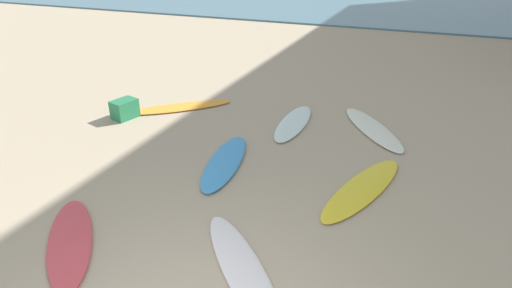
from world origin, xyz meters
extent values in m
ellipsoid|color=#449CDE|center=(-1.23, 3.87, 0.04)|extent=(0.89, 2.25, 0.09)
ellipsoid|color=white|center=(-0.51, 6.06, 0.04)|extent=(0.61, 2.14, 0.07)
ellipsoid|color=#D9464D|center=(-2.35, 1.06, 0.04)|extent=(1.77, 1.98, 0.08)
ellipsoid|color=yellow|center=(1.32, 3.86, 0.03)|extent=(1.40, 2.55, 0.07)
ellipsoid|color=silver|center=(1.20, 6.36, 0.04)|extent=(1.82, 2.32, 0.07)
ellipsoid|color=#F89D32|center=(-3.39, 6.01, 0.03)|extent=(2.34, 2.04, 0.07)
ellipsoid|color=white|center=(0.11, 1.40, 0.03)|extent=(1.95, 2.10, 0.07)
cube|color=#287F51|center=(-4.29, 5.07, 0.22)|extent=(0.54, 0.65, 0.43)
camera|label=1|loc=(1.71, -2.42, 3.94)|focal=29.78mm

